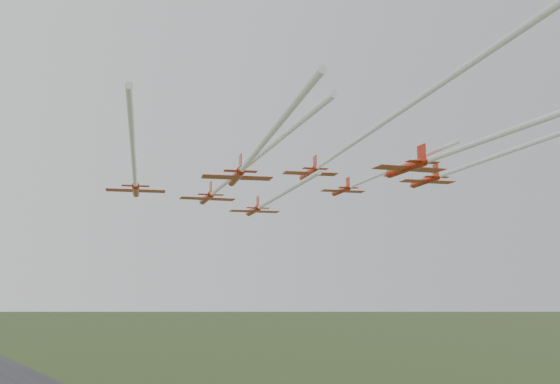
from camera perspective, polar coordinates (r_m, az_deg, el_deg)
runway at (r=296.17m, az=-23.87°, el=-15.54°), size 38.00×900.00×0.04m
jet_lead at (r=110.67m, az=-1.40°, el=-1.11°), size 19.61×45.90×2.82m
jet_row2_left at (r=91.51m, az=-4.90°, el=0.94°), size 24.22×64.69×2.81m
jet_row2_right at (r=102.66m, az=7.63°, el=0.97°), size 17.59×43.05×2.34m
jet_row3_left at (r=77.32m, az=-13.13°, el=1.62°), size 21.96×49.29×2.44m
jet_row3_mid at (r=75.72m, az=6.43°, el=4.28°), size 27.35×62.94×2.43m
jet_row3_right at (r=93.13m, az=16.58°, el=2.22°), size 21.39×50.29×2.63m
jet_row4_left at (r=69.55m, az=-2.94°, el=2.76°), size 20.02×43.18×2.65m
jet_row4_right at (r=69.42m, az=18.44°, el=4.62°), size 22.03×64.37×2.85m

